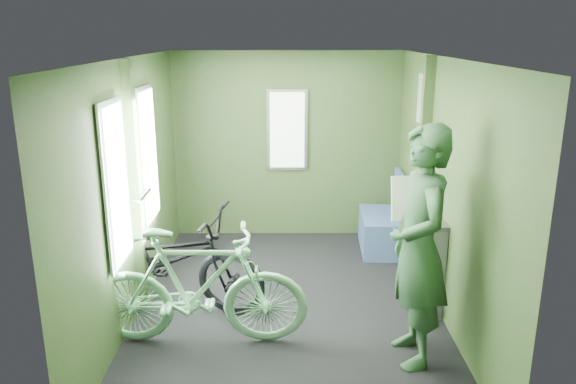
# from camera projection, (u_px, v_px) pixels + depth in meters

# --- Properties ---
(room) EXTENTS (4.00, 4.02, 2.31)m
(room) POSITION_uv_depth(u_px,v_px,m) (284.00, 158.00, 4.98)
(room) COLOR black
(room) RESTS_ON ground
(bicycle_black) EXTENTS (2.04, 1.24, 1.07)m
(bicycle_black) POSITION_uv_depth(u_px,v_px,m) (170.00, 307.00, 5.33)
(bicycle_black) COLOR black
(bicycle_black) RESTS_ON ground
(bicycle_mint) EXTENTS (1.80, 0.70, 1.15)m
(bicycle_mint) POSITION_uv_depth(u_px,v_px,m) (200.00, 346.00, 4.66)
(bicycle_mint) COLOR #93E4AF
(bicycle_mint) RESTS_ON ground
(passenger) EXTENTS (0.51, 0.73, 1.89)m
(passenger) POSITION_uv_depth(u_px,v_px,m) (419.00, 247.00, 4.25)
(passenger) COLOR #2D5331
(passenger) RESTS_ON ground
(waste_box) EXTENTS (0.26, 0.37, 0.89)m
(waste_box) POSITION_uv_depth(u_px,v_px,m) (426.00, 266.00, 5.13)
(waste_box) COLOR slate
(waste_box) RESTS_ON ground
(bench_seat) EXTENTS (0.52, 0.89, 0.91)m
(bench_seat) POSITION_uv_depth(u_px,v_px,m) (384.00, 228.00, 6.67)
(bench_seat) COLOR navy
(bench_seat) RESTS_ON ground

